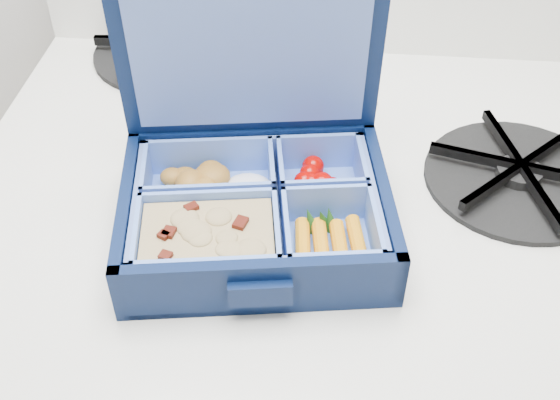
# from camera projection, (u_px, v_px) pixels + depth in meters

# --- Properties ---
(bento_box) EXTENTS (0.25, 0.21, 0.05)m
(bento_box) POSITION_uv_depth(u_px,v_px,m) (256.00, 213.00, 0.59)
(bento_box) COLOR #061334
(bento_box) RESTS_ON stove
(burner_grate) EXTENTS (0.21, 0.21, 0.03)m
(burner_grate) POSITION_uv_depth(u_px,v_px,m) (520.00, 171.00, 0.65)
(burner_grate) COLOR black
(burner_grate) RESTS_ON stove
(burner_grate_rear) EXTENTS (0.19, 0.19, 0.02)m
(burner_grate_rear) POSITION_uv_depth(u_px,v_px,m) (168.00, 47.00, 0.82)
(burner_grate_rear) COLOR black
(burner_grate_rear) RESTS_ON stove
(fork) EXTENTS (0.09, 0.16, 0.01)m
(fork) POSITION_uv_depth(u_px,v_px,m) (329.00, 145.00, 0.69)
(fork) COLOR silver
(fork) RESTS_ON stove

